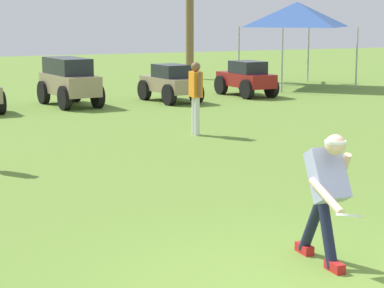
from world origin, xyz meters
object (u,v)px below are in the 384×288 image
(parked_car_slot_c, at_px, (69,80))
(parked_car_slot_d, at_px, (170,83))
(frisbee_thrower, at_px, (326,191))
(frisbee_in_flight, at_px, (350,215))
(parked_car_slot_e, at_px, (246,78))
(event_tent, at_px, (297,15))
(teammate_midfield, at_px, (196,91))

(parked_car_slot_c, xyz_separation_m, parked_car_slot_d, (2.95, -0.32, -0.16))
(frisbee_thrower, xyz_separation_m, frisbee_in_flight, (-0.25, -0.73, -0.05))
(frisbee_thrower, relative_size, parked_car_slot_e, 0.62)
(parked_car_slot_c, bearing_deg, event_tent, 12.75)
(frisbee_thrower, distance_m, event_tent, 19.24)
(parked_car_slot_c, distance_m, parked_car_slot_e, 5.74)
(frisbee_thrower, bearing_deg, teammate_midfield, 74.01)
(frisbee_in_flight, bearing_deg, frisbee_thrower, 71.19)
(teammate_midfield, distance_m, parked_car_slot_d, 6.15)
(frisbee_thrower, height_order, frisbee_in_flight, frisbee_thrower)
(parked_car_slot_e, relative_size, event_tent, 0.72)
(frisbee_thrower, distance_m, frisbee_in_flight, 0.77)
(parked_car_slot_c, bearing_deg, parked_car_slot_d, -6.28)
(teammate_midfield, xyz_separation_m, parked_car_slot_e, (4.68, 6.26, -0.38))
(parked_car_slot_e, bearing_deg, parked_car_slot_d, -171.30)
(parked_car_slot_e, bearing_deg, parked_car_slot_c, -179.00)
(frisbee_in_flight, distance_m, event_tent, 19.99)
(frisbee_thrower, xyz_separation_m, parked_car_slot_e, (7.02, 14.42, -0.22))
(parked_car_slot_c, height_order, event_tent, event_tent)
(frisbee_thrower, relative_size, teammate_midfield, 0.90)
(frisbee_thrower, bearing_deg, event_tent, 58.33)
(parked_car_slot_c, bearing_deg, parked_car_slot_e, 1.00)
(parked_car_slot_d, bearing_deg, frisbee_thrower, -106.87)
(frisbee_in_flight, relative_size, parked_car_slot_e, 0.16)
(teammate_midfield, bearing_deg, parked_car_slot_e, 53.20)
(frisbee_in_flight, distance_m, parked_car_slot_d, 15.39)
(frisbee_in_flight, bearing_deg, parked_car_slot_e, 64.36)
(parked_car_slot_e, xyz_separation_m, event_tent, (3.04, 1.88, 1.96))
(teammate_midfield, bearing_deg, frisbee_in_flight, -106.23)
(parked_car_slot_c, bearing_deg, teammate_midfield, -80.33)
(frisbee_thrower, bearing_deg, parked_car_slot_e, 64.04)
(parked_car_slot_d, bearing_deg, teammate_midfield, -108.07)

